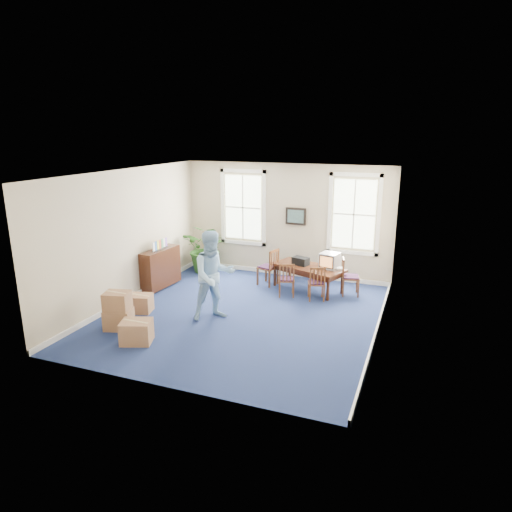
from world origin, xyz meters
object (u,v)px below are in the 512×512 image
(man, at_px, (214,276))
(credenza, at_px, (161,269))
(conference_table, at_px, (308,278))
(crt_tv, at_px, (330,260))
(cardboard_boxes, at_px, (129,309))
(chair_near_left, at_px, (286,279))
(potted_plant, at_px, (207,248))

(man, bearing_deg, credenza, 104.97)
(conference_table, relative_size, credenza, 1.46)
(crt_tv, bearing_deg, cardboard_boxes, -119.31)
(credenza, bearing_deg, chair_near_left, 14.73)
(conference_table, distance_m, cardboard_boxes, 4.71)
(crt_tv, xyz_separation_m, credenza, (-4.25, -1.27, -0.33))
(crt_tv, height_order, potted_plant, potted_plant)
(chair_near_left, distance_m, cardboard_boxes, 3.96)
(credenza, distance_m, cardboard_boxes, 2.60)
(conference_table, height_order, chair_near_left, chair_near_left)
(crt_tv, bearing_deg, chair_near_left, -130.57)
(conference_table, xyz_separation_m, potted_plant, (-3.17, 0.45, 0.41))
(cardboard_boxes, bearing_deg, crt_tv, 47.28)
(chair_near_left, bearing_deg, crt_tv, -162.88)
(conference_table, height_order, man, man)
(conference_table, xyz_separation_m, cardboard_boxes, (-2.90, -3.71, 0.10))
(credenza, bearing_deg, man, -26.81)
(credenza, height_order, cardboard_boxes, credenza)
(man, bearing_deg, conference_table, 17.13)
(man, distance_m, potted_plant, 3.51)
(crt_tv, relative_size, potted_plant, 0.33)
(crt_tv, height_order, chair_near_left, crt_tv)
(conference_table, xyz_separation_m, crt_tv, (0.56, 0.04, 0.52))
(crt_tv, distance_m, credenza, 4.45)
(conference_table, distance_m, crt_tv, 0.76)
(credenza, height_order, potted_plant, potted_plant)
(chair_near_left, relative_size, cardboard_boxes, 0.60)
(man, xyz_separation_m, potted_plant, (-1.71, 3.05, -0.27))
(potted_plant, height_order, cardboard_boxes, potted_plant)
(credenza, distance_m, potted_plant, 1.77)
(credenza, bearing_deg, crt_tv, 21.36)
(crt_tv, distance_m, cardboard_boxes, 5.12)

